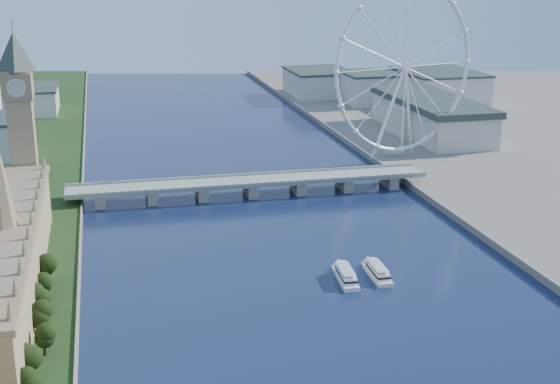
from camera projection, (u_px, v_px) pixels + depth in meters
name	position (u px, v px, depth m)	size (l,w,h in m)	color
parliament_range	(8.00, 260.00, 323.48)	(24.00, 200.00, 70.00)	tan
big_ben	(19.00, 102.00, 410.73)	(20.02, 20.02, 110.00)	tan
westminster_bridge	(250.00, 185.00, 476.13)	(220.00, 22.00, 9.50)	gray
london_eye	(405.00, 68.00, 536.45)	(113.60, 39.12, 124.30)	silver
county_hall	(430.00, 137.00, 637.53)	(54.00, 144.00, 35.00)	beige
city_skyline	(238.00, 97.00, 724.66)	(505.00, 280.00, 32.00)	beige
tour_boat_near	(346.00, 281.00, 349.22)	(7.37, 28.89, 6.38)	white
tour_boat_far	(377.00, 277.00, 353.49)	(7.21, 28.31, 6.24)	#E8E8C9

